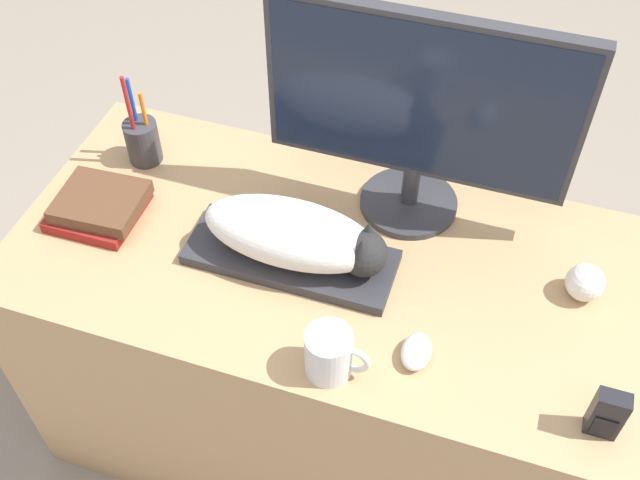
{
  "coord_description": "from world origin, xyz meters",
  "views": [
    {
      "loc": [
        0.25,
        -0.62,
        1.85
      ],
      "look_at": [
        -0.05,
        0.3,
        0.76
      ],
      "focal_mm": 42.0,
      "sensor_mm": 36.0,
      "label": 1
    }
  ],
  "objects": [
    {
      "name": "phone",
      "position": [
        0.51,
        0.1,
        0.75
      ],
      "size": [
        0.05,
        0.03,
        0.11
      ],
      "color": "black",
      "rests_on": "desk"
    },
    {
      "name": "cat",
      "position": [
        -0.09,
        0.28,
        0.78
      ],
      "size": [
        0.37,
        0.15,
        0.12
      ],
      "color": "white",
      "rests_on": "keyboard"
    },
    {
      "name": "keyboard",
      "position": [
        -0.11,
        0.28,
        0.71
      ],
      "size": [
        0.42,
        0.16,
        0.02
      ],
      "color": "#2D2D33",
      "rests_on": "desk"
    },
    {
      "name": "coffee_mug",
      "position": [
        0.04,
        0.07,
        0.75
      ],
      "size": [
        0.12,
        0.08,
        0.1
      ],
      "color": "silver",
      "rests_on": "desk"
    },
    {
      "name": "pen_cup",
      "position": [
        -0.53,
        0.47,
        0.76
      ],
      "size": [
        0.08,
        0.08,
        0.24
      ],
      "color": "#38383D",
      "rests_on": "desk"
    },
    {
      "name": "computer_mouse",
      "position": [
        0.18,
        0.14,
        0.72
      ],
      "size": [
        0.05,
        0.08,
        0.03
      ],
      "color": "silver",
      "rests_on": "desk"
    },
    {
      "name": "monitor",
      "position": [
        0.08,
        0.51,
        0.96
      ],
      "size": [
        0.61,
        0.21,
        0.46
      ],
      "color": "#333338",
      "rests_on": "desk"
    },
    {
      "name": "desk",
      "position": [
        0.0,
        0.32,
        0.35
      ],
      "size": [
        1.39,
        0.63,
        0.7
      ],
      "color": "tan",
      "rests_on": "ground_plane"
    },
    {
      "name": "baseball",
      "position": [
        0.45,
        0.38,
        0.74
      ],
      "size": [
        0.07,
        0.07,
        0.07
      ],
      "color": "silver",
      "rests_on": "desk"
    },
    {
      "name": "book_stack",
      "position": [
        -0.53,
        0.28,
        0.73
      ],
      "size": [
        0.19,
        0.17,
        0.06
      ],
      "color": "maroon",
      "rests_on": "desk"
    }
  ]
}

